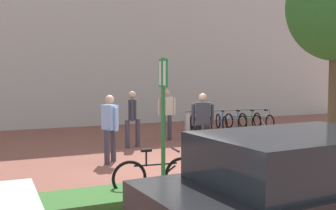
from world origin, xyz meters
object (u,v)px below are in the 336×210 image
Objects in this scene: bike_rack_cluster at (229,121)px; bollard_steel at (187,127)px; person_suited_navy at (132,115)px; person_shirt_blue at (110,124)px; person_suited_dark at (203,120)px; car_black_suv at (306,194)px; person_shirt_white at (167,111)px; parking_sign_post at (163,106)px; bike_at_sign at (156,175)px.

bike_rack_cluster is 3.19m from bollard_steel.
bike_rack_cluster is at bearing 24.18° from person_suited_navy.
person_shirt_blue is (-1.25, -1.84, 0.00)m from person_suited_navy.
person_suited_dark is 6.28m from car_black_suv.
bike_rack_cluster is 2.17× the size of person_shirt_white.
person_shirt_blue is (-6.09, -4.02, 0.64)m from bike_rack_cluster.
person_suited_dark is (2.46, 2.94, -0.68)m from parking_sign_post.
person_suited_navy is 2.40m from person_suited_dark.
bike_at_sign is at bearing -104.46° from person_suited_navy.
bike_rack_cluster is 2.17× the size of person_suited_dark.
car_black_suv reaches higher than bollard_steel.
person_suited_navy is at bearing 55.79° from person_shirt_blue.
bollard_steel is 0.52× the size of person_suited_navy.
person_shirt_white is (2.69, 5.85, -0.68)m from parking_sign_post.
bike_at_sign is 3.02m from person_shirt_blue.
person_shirt_white is at bearing -158.91° from bike_rack_cluster.
person_suited_navy is 1.00× the size of person_suited_dark.
person_suited_navy is (-4.84, -2.17, 0.64)m from bike_rack_cluster.
person_suited_dark is at bearing 49.99° from parking_sign_post.
bollard_steel is 2.70m from person_suited_dark.
bike_rack_cluster is (6.08, 6.97, -0.00)m from bike_at_sign.
bike_at_sign is 6.27m from bollard_steel.
bollard_steel reaches higher than bike_at_sign.
bike_at_sign is at bearing 102.20° from car_black_suv.
car_black_suv is (-2.08, -8.91, -0.23)m from person_shirt_white.
person_suited_navy is at bearing -166.81° from bollard_steel.
person_shirt_white is 3.92m from person_shirt_blue.
person_shirt_blue is 6.21m from car_black_suv.
person_shirt_blue is at bearing -135.53° from person_shirt_white.
bollard_steel is 0.20× the size of car_black_suv.
person_suited_navy is 1.00× the size of person_shirt_blue.
person_shirt_white is at bearing 63.99° from bike_at_sign.
parking_sign_post reaches higher than person_shirt_blue.
parking_sign_post is at bearing -121.09° from bollard_steel.
person_shirt_white reaches higher than car_black_suv.
bollard_steel is 0.89m from person_shirt_white.
bike_rack_cluster is at bearing 21.09° from person_shirt_white.
parking_sign_post is at bearing -130.08° from bike_rack_cluster.
person_shirt_white is at bearing 30.31° from person_suited_navy.
person_suited_navy reaches higher than car_black_suv.
bike_at_sign is 0.97× the size of person_shirt_blue.
car_black_suv is (0.69, -3.21, 0.41)m from bike_at_sign.
person_suited_dark reaches higher than car_black_suv.
parking_sign_post is at bearing 101.31° from car_black_suv.
parking_sign_post reaches higher than bike_at_sign.
person_suited_dark is 2.57m from person_shirt_blue.
bike_at_sign is at bearing -89.69° from person_shirt_blue.
person_suited_dark is at bearing 47.48° from bike_at_sign.
bike_rack_cluster is 2.17× the size of person_shirt_blue.
person_suited_dark is (-3.53, -4.19, 0.64)m from bike_rack_cluster.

